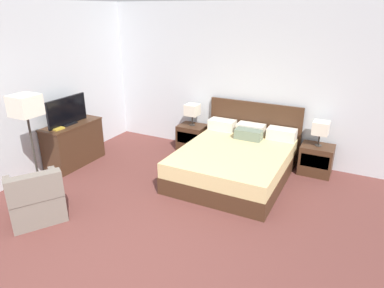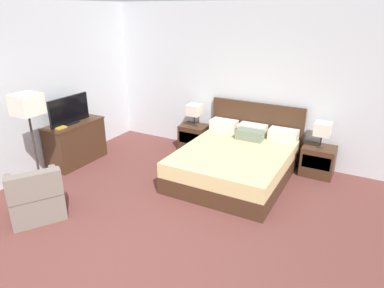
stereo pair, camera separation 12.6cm
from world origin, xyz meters
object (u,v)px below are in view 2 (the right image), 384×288
object	(u,v)px
table_lamp_left	(194,110)
floor_lamp	(28,110)
table_lamp_right	(323,129)
bed	(236,161)
armchair_by_window	(36,198)
tv	(69,111)
nightstand_right	(318,161)
nightstand_left	(194,137)
dresser	(76,142)
book_red_cover	(59,127)

from	to	relation	value
table_lamp_left	floor_lamp	bearing A→B (deg)	-113.79
table_lamp_right	floor_lamp	xyz separation A→B (m)	(-3.66, -2.77, 0.52)
bed	table_lamp_right	size ratio (longest dim) A/B	4.89
table_lamp_right	floor_lamp	distance (m)	4.63
table_lamp_left	armchair_by_window	world-z (taller)	table_lamp_left
bed	tv	bearing A→B (deg)	-162.38
nightstand_right	nightstand_left	bearing A→B (deg)	180.00
dresser	tv	distance (m)	0.62
table_lamp_right	tv	size ratio (longest dim) A/B	0.50
nightstand_left	floor_lamp	xyz separation A→B (m)	(-1.22, -2.77, 1.10)
table_lamp_left	floor_lamp	size ratio (longest dim) A/B	0.27
nightstand_left	dresser	xyz separation A→B (m)	(-1.64, -1.62, 0.14)
table_lamp_right	book_red_cover	bearing A→B (deg)	-154.31
table_lamp_right	book_red_cover	distance (m)	4.52
table_lamp_right	nightstand_right	bearing A→B (deg)	-90.00
armchair_by_window	dresser	bearing A→B (deg)	119.05
bed	nightstand_left	distance (m)	1.44
nightstand_right	tv	distance (m)	4.48
book_red_cover	nightstand_left	bearing A→B (deg)	50.23
table_lamp_right	book_red_cover	world-z (taller)	table_lamp_right
nightstand_right	table_lamp_right	world-z (taller)	table_lamp_right
dresser	nightstand_right	bearing A→B (deg)	21.62
bed	armchair_by_window	xyz separation A→B (m)	(-1.98, -2.46, -0.01)
nightstand_left	table_lamp_right	world-z (taller)	table_lamp_right
dresser	armchair_by_window	size ratio (longest dim) A/B	1.19
dresser	table_lamp_right	bearing A→B (deg)	21.64
bed	tv	size ratio (longest dim) A/B	2.45
bed	book_red_cover	bearing A→B (deg)	-157.25
bed	book_red_cover	world-z (taller)	bed
bed	floor_lamp	xyz separation A→B (m)	(-2.44, -2.01, 1.07)
bed	table_lamp_left	distance (m)	1.54
nightstand_right	tv	world-z (taller)	tv
table_lamp_left	book_red_cover	distance (m)	2.55
bed	table_lamp_right	bearing A→B (deg)	32.02
bed	table_lamp_right	xyz separation A→B (m)	(1.22, 0.76, 0.55)
bed	table_lamp_left	size ratio (longest dim) A/B	4.89
bed	table_lamp_left	xyz separation A→B (m)	(-1.22, 0.76, 0.55)
bed	floor_lamp	bearing A→B (deg)	-140.54
bed	dresser	distance (m)	2.99
dresser	floor_lamp	world-z (taller)	floor_lamp
tv	dresser	bearing A→B (deg)	92.81
table_lamp_left	book_red_cover	size ratio (longest dim) A/B	2.06
tv	book_red_cover	xyz separation A→B (m)	(0.01, -0.29, -0.23)
table_lamp_right	dresser	distance (m)	4.42
bed	nightstand_right	size ratio (longest dim) A/B	3.94
book_red_cover	floor_lamp	distance (m)	1.07
nightstand_left	dresser	size ratio (longest dim) A/B	0.48
dresser	armchair_by_window	world-z (taller)	dresser
tv	book_red_cover	bearing A→B (deg)	-87.41
nightstand_right	armchair_by_window	distance (m)	4.54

